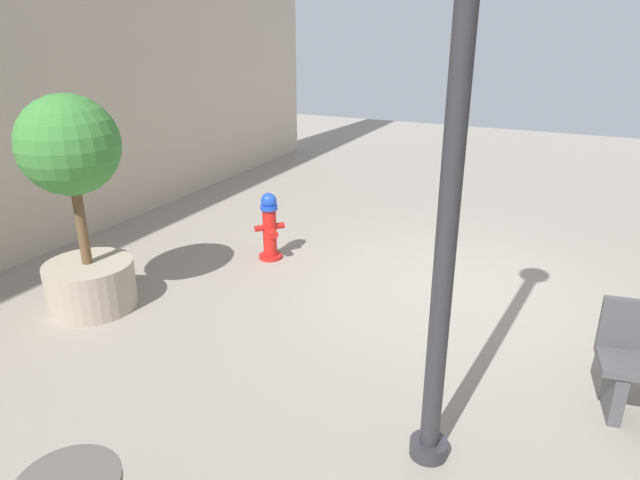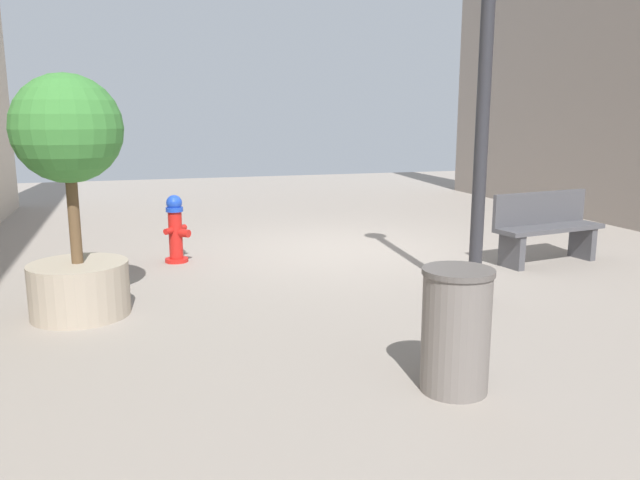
% 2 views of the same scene
% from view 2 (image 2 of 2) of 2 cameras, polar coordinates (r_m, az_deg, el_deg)
% --- Properties ---
extents(ground_plane, '(23.40, 23.40, 0.00)m').
position_cam_2_polar(ground_plane, '(9.26, 2.24, -0.89)').
color(ground_plane, gray).
extents(fire_hydrant, '(0.37, 0.37, 0.92)m').
position_cam_2_polar(fire_hydrant, '(8.61, -13.15, 1.02)').
color(fire_hydrant, red).
rests_on(fire_hydrant, ground_plane).
extents(bench_near, '(1.66, 0.68, 0.95)m').
position_cam_2_polar(bench_near, '(8.92, 20.07, 1.18)').
color(bench_near, '#4C4C51').
rests_on(bench_near, ground_plane).
extents(planter_tree, '(1.03, 1.03, 2.36)m').
position_cam_2_polar(planter_tree, '(6.43, -21.94, 5.13)').
color(planter_tree, tan).
rests_on(planter_tree, ground_plane).
extents(street_lamp, '(0.36, 0.36, 4.59)m').
position_cam_2_polar(street_lamp, '(6.74, 15.13, 18.19)').
color(street_lamp, '#2D2D33').
rests_on(street_lamp, ground_plane).
extents(trash_bin, '(0.51, 0.51, 0.91)m').
position_cam_2_polar(trash_bin, '(4.57, 12.39, -8.10)').
color(trash_bin, slate).
rests_on(trash_bin, ground_plane).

